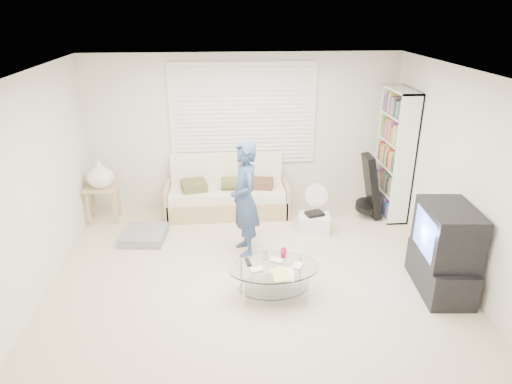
{
  "coord_description": "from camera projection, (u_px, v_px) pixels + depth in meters",
  "views": [
    {
      "loc": [
        -0.36,
        -4.96,
        3.19
      ],
      "look_at": [
        0.06,
        0.3,
        1.0
      ],
      "focal_mm": 32.0,
      "sensor_mm": 36.0,
      "label": 1
    }
  ],
  "objects": [
    {
      "name": "ground",
      "position": [
        253.0,
        273.0,
        5.82
      ],
      "size": [
        5.0,
        5.0,
        0.0
      ],
      "primitive_type": "plane",
      "color": "#C4B498",
      "rests_on": "ground"
    },
    {
      "name": "room_shell",
      "position": [
        250.0,
        139.0,
        5.63
      ],
      "size": [
        5.02,
        4.52,
        2.51
      ],
      "color": "silver",
      "rests_on": "ground"
    },
    {
      "name": "window_blinds",
      "position": [
        243.0,
        114.0,
        7.25
      ],
      "size": [
        2.32,
        0.08,
        1.62
      ],
      "color": "silver",
      "rests_on": "ground"
    },
    {
      "name": "futon_sofa",
      "position": [
        227.0,
        195.0,
        7.4
      ],
      "size": [
        1.95,
        0.78,
        0.95
      ],
      "color": "tan",
      "rests_on": "ground"
    },
    {
      "name": "grey_floor_pillow",
      "position": [
        144.0,
        235.0,
        6.62
      ],
      "size": [
        0.66,
        0.66,
        0.14
      ],
      "primitive_type": "cube",
      "rotation": [
        0.0,
        0.0,
        -0.1
      ],
      "color": "slate",
      "rests_on": "ground"
    },
    {
      "name": "side_table",
      "position": [
        100.0,
        176.0,
        6.96
      ],
      "size": [
        0.5,
        0.41,
        1.0
      ],
      "color": "tan",
      "rests_on": "ground"
    },
    {
      "name": "bookshelf",
      "position": [
        394.0,
        154.0,
        7.09
      ],
      "size": [
        0.32,
        0.85,
        2.02
      ],
      "color": "white",
      "rests_on": "ground"
    },
    {
      "name": "guitar_case",
      "position": [
        370.0,
        191.0,
        7.16
      ],
      "size": [
        0.38,
        0.38,
        1.02
      ],
      "color": "black",
      "rests_on": "ground"
    },
    {
      "name": "floor_fan",
      "position": [
        315.0,
        198.0,
        7.15
      ],
      "size": [
        0.37,
        0.24,
        0.6
      ],
      "color": "white",
      "rests_on": "ground"
    },
    {
      "name": "storage_bin",
      "position": [
        314.0,
        223.0,
        6.82
      ],
      "size": [
        0.5,
        0.39,
        0.32
      ],
      "color": "white",
      "rests_on": "ground"
    },
    {
      "name": "tv_unit",
      "position": [
        444.0,
        251.0,
        5.31
      ],
      "size": [
        0.61,
        1.02,
        1.07
      ],
      "color": "black",
      "rests_on": "ground"
    },
    {
      "name": "coffee_table",
      "position": [
        274.0,
        272.0,
        5.25
      ],
      "size": [
        1.08,
        0.71,
        0.51
      ],
      "color": "silver",
      "rests_on": "ground"
    },
    {
      "name": "standing_person",
      "position": [
        245.0,
        199.0,
        6.02
      ],
      "size": [
        0.49,
        0.64,
        1.58
      ],
      "primitive_type": "imported",
      "rotation": [
        0.0,
        0.0,
        -1.36
      ],
      "color": "navy",
      "rests_on": "ground"
    }
  ]
}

